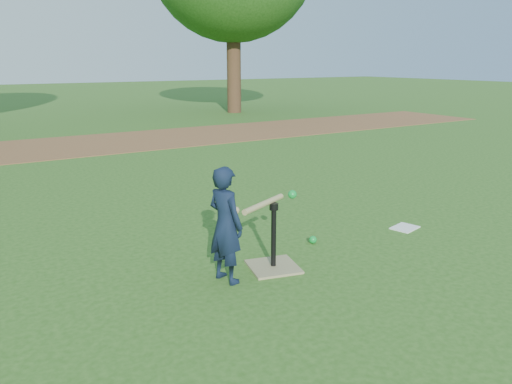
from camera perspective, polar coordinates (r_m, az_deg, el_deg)
ground at (r=4.95m, az=0.19°, el=-6.95°), size 80.00×80.00×0.00m
dirt_strip at (r=11.80m, az=-19.58°, el=5.06°), size 24.00×3.00×0.01m
child at (r=4.19m, az=-3.51°, el=-3.77°), size 0.32×0.41×1.00m
wiffle_ball_ground at (r=5.21m, az=6.52°, el=-5.44°), size 0.08×0.08×0.08m
clipboard at (r=5.88m, az=16.63°, el=-3.93°), size 0.35×0.30×0.01m
batting_tee at (r=4.57m, az=2.00°, el=-7.39°), size 0.52×0.52×0.61m
swing_action at (r=4.34m, az=1.28°, el=-1.21°), size 0.71×0.31×0.10m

